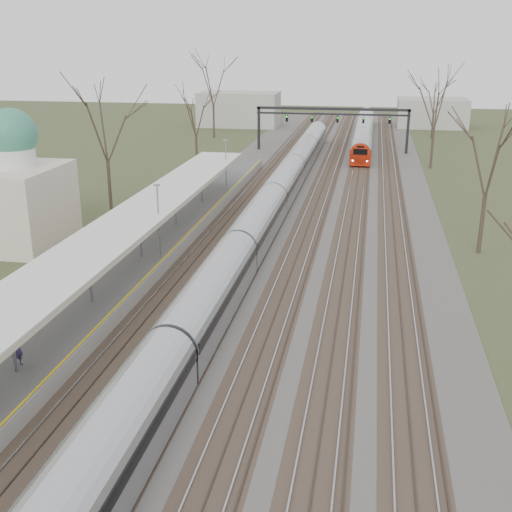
{
  "coord_description": "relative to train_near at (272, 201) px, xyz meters",
  "views": [
    {
      "loc": [
        5.85,
        -4.89,
        14.94
      ],
      "look_at": [
        -0.94,
        32.69,
        2.0
      ],
      "focal_mm": 45.0,
      "sensor_mm": 36.0,
      "label": 1
    }
  ],
  "objects": [
    {
      "name": "signal_gantry",
      "position": [
        2.79,
        35.61,
        3.43
      ],
      "size": [
        21.0,
        0.59,
        6.08
      ],
      "color": "black",
      "rests_on": "ground"
    },
    {
      "name": "tree_east_far",
      "position": [
        16.5,
        -7.38,
        5.81
      ],
      "size": [
        5.0,
        5.0,
        10.3
      ],
      "color": "#2D231C",
      "rests_on": "ground"
    },
    {
      "name": "passenger",
      "position": [
        -6.71,
        -30.89,
        0.37
      ],
      "size": [
        0.6,
        0.73,
        1.7
      ],
      "primitive_type": "imported",
      "rotation": [
        0.0,
        0.0,
        1.21
      ],
      "color": "#3F315F",
      "rests_on": "platform"
    },
    {
      "name": "train_near",
      "position": [
        0.0,
        0.0,
        0.0
      ],
      "size": [
        2.62,
        90.21,
        3.05
      ],
      "color": "#9EA1A8",
      "rests_on": "ground"
    },
    {
      "name": "platform",
      "position": [
        -6.55,
        -11.88,
        -0.98
      ],
      "size": [
        3.5,
        69.0,
        1.0
      ],
      "primitive_type": "cube",
      "color": "#9E9B93",
      "rests_on": "ground"
    },
    {
      "name": "canopy",
      "position": [
        -6.55,
        -16.4,
        2.45
      ],
      "size": [
        4.1,
        50.0,
        3.11
      ],
      "color": "slate",
      "rests_on": "platform"
    },
    {
      "name": "train_far",
      "position": [
        7.0,
        46.43,
        0.0
      ],
      "size": [
        2.62,
        45.21,
        3.05
      ],
      "color": "#9EA1A8",
      "rests_on": "ground"
    },
    {
      "name": "track_bed",
      "position": [
        2.76,
        5.62,
        -1.42
      ],
      "size": [
        24.0,
        160.0,
        0.22
      ],
      "color": "#474442",
      "rests_on": "ground"
    },
    {
      "name": "tree_west_far",
      "position": [
        -14.5,
        -1.38,
        6.54
      ],
      "size": [
        5.5,
        5.5,
        11.33
      ],
      "color": "#2D231C",
      "rests_on": "ground"
    }
  ]
}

